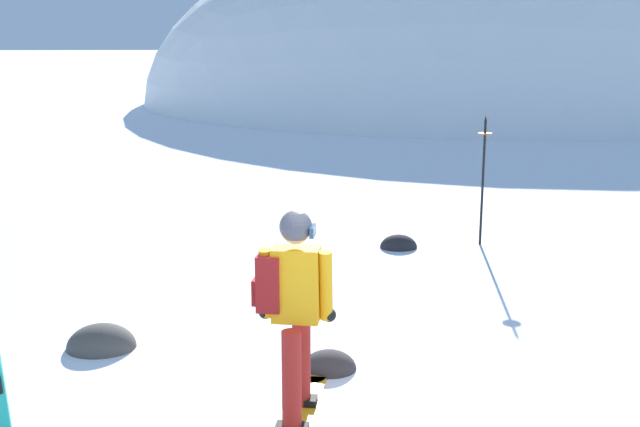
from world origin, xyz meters
name	(u,v)px	position (x,y,z in m)	size (l,w,h in m)	color
ridge_peak_main	(483,102)	(8.57, 30.50, 0.00)	(30.29, 27.26, 16.02)	white
snowboarder_main	(292,311)	(-0.59, 0.71, 0.92)	(0.65, 1.81, 1.71)	orange
piste_marker_near	(483,172)	(2.23, 5.94, 1.08)	(0.20, 0.20, 1.89)	black
rock_dark	(399,248)	(1.02, 5.81, 0.00)	(0.54, 0.46, 0.38)	#282628
rock_mid	(102,348)	(-2.44, 2.28, 0.00)	(0.68, 0.58, 0.47)	#4C4742
rock_small	(329,369)	(-0.24, 1.66, 0.00)	(0.51, 0.43, 0.36)	#383333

